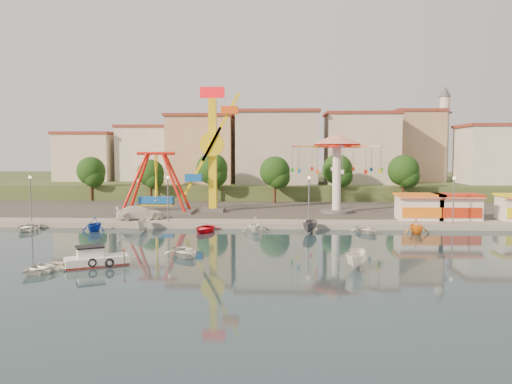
# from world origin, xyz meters

# --- Properties ---
(ground) EXTENTS (200.00, 200.00, 0.00)m
(ground) POSITION_xyz_m (0.00, 0.00, 0.00)
(ground) COLOR #122632
(ground) RESTS_ON ground
(quay_deck) EXTENTS (200.00, 100.00, 0.60)m
(quay_deck) POSITION_xyz_m (0.00, 62.00, 0.30)
(quay_deck) COLOR #9E998E
(quay_deck) RESTS_ON ground
(asphalt_pad) EXTENTS (90.00, 28.00, 0.01)m
(asphalt_pad) POSITION_xyz_m (0.00, 30.00, 0.60)
(asphalt_pad) COLOR #4C4944
(asphalt_pad) RESTS_ON quay_deck
(hill_terrace) EXTENTS (200.00, 60.00, 3.00)m
(hill_terrace) POSITION_xyz_m (0.00, 67.00, 1.50)
(hill_terrace) COLOR #384C26
(hill_terrace) RESTS_ON ground
(pirate_ship_ride) EXTENTS (10.00, 5.00, 8.00)m
(pirate_ship_ride) POSITION_xyz_m (-11.55, 21.94, 4.39)
(pirate_ship_ride) COLOR #59595E
(pirate_ship_ride) RESTS_ON quay_deck
(kamikaze_tower) EXTENTS (5.34, 3.10, 16.50)m
(kamikaze_tower) POSITION_xyz_m (-3.92, 22.78, 8.55)
(kamikaze_tower) COLOR #59595E
(kamikaze_tower) RESTS_ON quay_deck
(wave_swinger) EXTENTS (11.60, 11.60, 10.40)m
(wave_swinger) POSITION_xyz_m (12.19, 22.74, 8.20)
(wave_swinger) COLOR #59595E
(wave_swinger) RESTS_ON quay_deck
(booth_left) EXTENTS (5.40, 3.78, 3.08)m
(booth_left) POSITION_xyz_m (21.17, 16.49, 2.16)
(booth_left) COLOR white
(booth_left) RESTS_ON quay_deck
(booth_mid) EXTENTS (5.40, 3.78, 3.08)m
(booth_mid) POSITION_xyz_m (25.66, 16.49, 2.16)
(booth_mid) COLOR white
(booth_mid) RESTS_ON quay_deck
(lamp_post_0) EXTENTS (0.14, 0.14, 5.00)m
(lamp_post_0) POSITION_xyz_m (-24.00, 13.00, 3.10)
(lamp_post_0) COLOR #59595E
(lamp_post_0) RESTS_ON quay_deck
(lamp_post_1) EXTENTS (0.14, 0.14, 5.00)m
(lamp_post_1) POSITION_xyz_m (-8.00, 13.00, 3.10)
(lamp_post_1) COLOR #59595E
(lamp_post_1) RESTS_ON quay_deck
(lamp_post_2) EXTENTS (0.14, 0.14, 5.00)m
(lamp_post_2) POSITION_xyz_m (8.00, 13.00, 3.10)
(lamp_post_2) COLOR #59595E
(lamp_post_2) RESTS_ON quay_deck
(lamp_post_3) EXTENTS (0.14, 0.14, 5.00)m
(lamp_post_3) POSITION_xyz_m (24.00, 13.00, 3.10)
(lamp_post_3) COLOR #59595E
(lamp_post_3) RESTS_ON quay_deck
(tree_0) EXTENTS (4.60, 4.60, 7.19)m
(tree_0) POSITION_xyz_m (-26.00, 36.98, 5.47)
(tree_0) COLOR #382314
(tree_0) RESTS_ON quay_deck
(tree_1) EXTENTS (4.35, 4.35, 6.80)m
(tree_1) POSITION_xyz_m (-16.00, 36.24, 5.20)
(tree_1) COLOR #382314
(tree_1) RESTS_ON quay_deck
(tree_2) EXTENTS (5.02, 5.02, 7.85)m
(tree_2) POSITION_xyz_m (-6.00, 35.81, 5.92)
(tree_2) COLOR #382314
(tree_2) RESTS_ON quay_deck
(tree_3) EXTENTS (4.68, 4.68, 7.32)m
(tree_3) POSITION_xyz_m (4.00, 34.36, 5.55)
(tree_3) COLOR #382314
(tree_3) RESTS_ON quay_deck
(tree_4) EXTENTS (4.86, 4.86, 7.60)m
(tree_4) POSITION_xyz_m (14.00, 37.35, 5.75)
(tree_4) COLOR #382314
(tree_4) RESTS_ON quay_deck
(tree_5) EXTENTS (4.83, 4.83, 7.54)m
(tree_5) POSITION_xyz_m (24.00, 35.54, 5.71)
(tree_5) COLOR #382314
(tree_5) RESTS_ON quay_deck
(building_0) EXTENTS (9.26, 9.53, 11.87)m
(building_0) POSITION_xyz_m (-33.37, 46.06, 8.93)
(building_0) COLOR beige
(building_0) RESTS_ON hill_terrace
(building_1) EXTENTS (12.33, 9.01, 8.63)m
(building_1) POSITION_xyz_m (-21.33, 51.38, 7.32)
(building_1) COLOR silver
(building_1) RESTS_ON hill_terrace
(building_2) EXTENTS (11.95, 9.28, 11.23)m
(building_2) POSITION_xyz_m (-8.19, 51.96, 8.62)
(building_2) COLOR tan
(building_2) RESTS_ON hill_terrace
(building_3) EXTENTS (12.59, 10.50, 9.20)m
(building_3) POSITION_xyz_m (5.60, 48.80, 7.60)
(building_3) COLOR beige
(building_3) RESTS_ON hill_terrace
(building_4) EXTENTS (10.75, 9.23, 9.24)m
(building_4) POSITION_xyz_m (19.07, 52.20, 7.62)
(building_4) COLOR beige
(building_4) RESTS_ON hill_terrace
(building_5) EXTENTS (12.77, 10.96, 11.21)m
(building_5) POSITION_xyz_m (32.37, 50.33, 8.61)
(building_5) COLOR tan
(building_5) RESTS_ON hill_terrace
(building_6) EXTENTS (8.23, 8.98, 12.36)m
(building_6) POSITION_xyz_m (44.15, 48.77, 9.18)
(building_6) COLOR silver
(building_6) RESTS_ON hill_terrace
(minaret) EXTENTS (2.80, 2.80, 18.00)m
(minaret) POSITION_xyz_m (36.00, 54.00, 12.55)
(minaret) COLOR silver
(minaret) RESTS_ON hill_terrace
(cabin_motorboat) EXTENTS (4.86, 3.71, 1.61)m
(cabin_motorboat) POSITION_xyz_m (-9.31, -6.30, 0.43)
(cabin_motorboat) COLOR white
(cabin_motorboat) RESTS_ON ground
(rowboat_a) EXTENTS (4.26, 4.68, 0.79)m
(rowboat_a) POSITION_xyz_m (-3.13, -2.75, 0.40)
(rowboat_a) COLOR white
(rowboat_a) RESTS_ON ground
(rowboat_b) EXTENTS (3.65, 4.17, 0.72)m
(rowboat_b) POSITION_xyz_m (-12.34, -8.66, 0.36)
(rowboat_b) COLOR white
(rowboat_b) RESTS_ON ground
(skiff) EXTENTS (2.40, 3.80, 1.38)m
(skiff) POSITION_xyz_m (10.36, -6.39, 0.69)
(skiff) COLOR white
(skiff) RESTS_ON ground
(van) EXTENTS (6.02, 3.95, 1.62)m
(van) POSITION_xyz_m (-11.83, 15.12, 1.41)
(van) COLOR silver
(van) RESTS_ON quay_deck
(moored_boat_0) EXTENTS (3.04, 4.13, 0.83)m
(moored_boat_0) POSITION_xyz_m (-22.77, 9.80, 0.41)
(moored_boat_0) COLOR white
(moored_boat_0) RESTS_ON ground
(moored_boat_1) EXTENTS (2.89, 3.25, 1.56)m
(moored_boat_1) POSITION_xyz_m (-15.42, 9.80, 0.78)
(moored_boat_1) COLOR #153CBA
(moored_boat_1) RESTS_ON ground
(moored_boat_2) EXTENTS (1.38, 3.61, 1.39)m
(moored_boat_2) POSITION_xyz_m (-10.08, 9.80, 0.70)
(moored_boat_2) COLOR silver
(moored_boat_2) RESTS_ON ground
(moored_boat_3) EXTENTS (3.36, 4.24, 0.79)m
(moored_boat_3) POSITION_xyz_m (-3.35, 9.80, 0.39)
(moored_boat_3) COLOR red
(moored_boat_3) RESTS_ON ground
(moored_boat_4) EXTENTS (2.77, 3.21, 1.68)m
(moored_boat_4) POSITION_xyz_m (2.08, 9.80, 0.84)
(moored_boat_4) COLOR white
(moored_boat_4) RESTS_ON ground
(moored_boat_5) EXTENTS (2.16, 3.75, 1.36)m
(moored_boat_5) POSITION_xyz_m (7.95, 9.80, 0.68)
(moored_boat_5) COLOR #57565B
(moored_boat_5) RESTS_ON ground
(moored_boat_6) EXTENTS (3.54, 4.31, 0.78)m
(moored_boat_6) POSITION_xyz_m (13.98, 9.80, 0.39)
(moored_boat_6) COLOR white
(moored_boat_6) RESTS_ON ground
(moored_boat_7) EXTENTS (2.76, 3.14, 1.56)m
(moored_boat_7) POSITION_xyz_m (19.12, 9.80, 0.78)
(moored_boat_7) COLOR orange
(moored_boat_7) RESTS_ON ground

